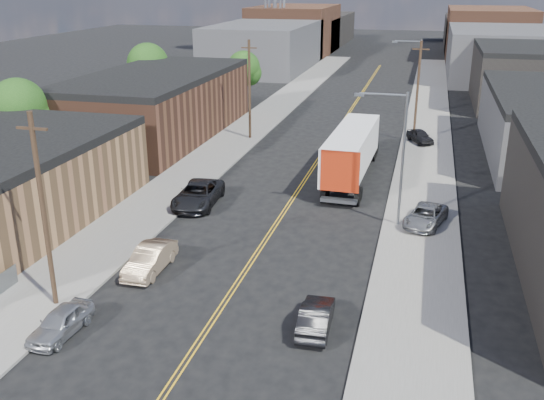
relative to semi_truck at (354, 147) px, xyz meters
The scene contains 28 objects.
ground 25.00m from the semi_truck, 98.44° to the left, with size 260.00×260.00×0.00m, color black.
centerline 10.56m from the semi_truck, 110.80° to the left, with size 0.32×120.00×0.01m, color gold.
sidewalk_left 16.46m from the semi_truck, 143.85° to the left, with size 5.00×140.00×0.15m, color slate.
sidewalk_right 11.49m from the semi_truck, 58.66° to the left, with size 5.00×140.00×0.15m, color slate.
warehouse_brown 23.31m from the semi_truck, 158.32° to the left, with size 12.00×26.00×6.60m.
industrial_right_c 40.97m from the semi_truck, 63.38° to the left, with size 14.00×22.00×7.60m.
skyline_left_a 64.15m from the semi_truck, 111.64° to the left, with size 16.00×30.00×8.00m, color #39393B.
skyline_right_a 61.83m from the semi_truck, 74.66° to the left, with size 16.00×30.00×8.00m, color #39393B.
skyline_left_b 87.89m from the semi_truck, 105.62° to the left, with size 16.00×26.00×10.00m, color #502E20.
skyline_right_b 86.21m from the semi_truck, 79.06° to the left, with size 16.00×26.00×10.00m, color #502E20.
skyline_left_c 107.25m from the semi_truck, 102.74° to the left, with size 16.00×40.00×7.00m, color black.
skyline_right_c 105.88m from the semi_truck, 81.12° to the left, with size 16.00×40.00×7.00m, color black.
streetlight_near 11.49m from the semi_truck, 69.20° to the right, with size 3.39×0.25×9.00m.
streetlight_far 25.09m from the semi_truck, 80.89° to the left, with size 3.39×0.25×9.00m.
utility_pole_left_near 28.15m from the semi_truck, 115.02° to the right, with size 1.60×0.26×10.00m.
utility_pole_left_far 15.49m from the semi_truck, 140.96° to the left, with size 1.60×0.26×10.00m.
utility_pole_right 13.67m from the semi_truck, 70.16° to the left, with size 1.60×0.26×10.00m.
tree_left_near 28.25m from the semi_truck, 168.94° to the right, with size 4.85×4.76×7.91m.
tree_left_mid 33.99m from the semi_truck, 144.60° to the left, with size 5.10×5.04×8.37m.
tree_left_far 31.97m from the semi_truck, 123.47° to the left, with size 4.35×4.20×6.97m.
semi_truck is the anchor object (origin of this frame).
car_left_a 29.50m from the semi_truck, 109.95° to the right, with size 1.53×3.81×1.30m, color #A5A7AA.
car_left_b 22.54m from the semi_truck, 113.16° to the right, with size 1.57×4.51×1.49m, color #9E8567.
car_left_c 14.24m from the semi_truck, 135.25° to the right, with size 2.75×5.95×1.65m, color black.
car_right_oncoming 24.38m from the semi_truck, 86.82° to the right, with size 1.40×4.02×1.32m, color black.
car_right_lot_a 11.93m from the semi_truck, 58.80° to the right, with size 2.11×4.58×1.27m, color gray.
car_right_lot_c 13.12m from the semi_truck, 66.56° to the left, with size 1.54×3.82×1.30m, color black.
car_ahead_truck 6.92m from the semi_truck, 99.68° to the left, with size 2.33×5.06×1.41m, color black.
Camera 1 is at (9.18, -13.48, 15.66)m, focal length 40.00 mm.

